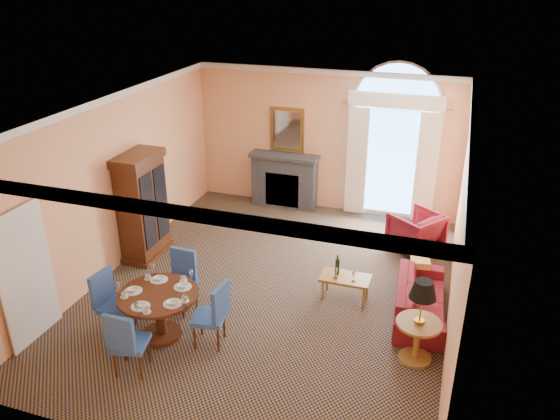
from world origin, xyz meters
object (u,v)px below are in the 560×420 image
(armoire, at_px, (143,208))
(coffee_table, at_px, (345,278))
(armchair, at_px, (416,232))
(side_table, at_px, (420,312))
(sofa, at_px, (420,298))
(dining_table, at_px, (159,304))

(armoire, distance_m, coffee_table, 4.06)
(armchair, xyz_separation_m, side_table, (0.35, -3.37, 0.42))
(sofa, height_order, side_table, side_table)
(dining_table, distance_m, coffee_table, 3.09)
(coffee_table, distance_m, side_table, 1.85)
(armoire, xyz_separation_m, armchair, (4.97, 1.83, -0.60))
(armoire, distance_m, armchair, 5.33)
(sofa, relative_size, coffee_table, 2.35)
(sofa, distance_m, armchair, 2.22)
(armchair, distance_m, side_table, 3.42)
(sofa, distance_m, coffee_table, 1.27)
(side_table, bearing_deg, coffee_table, 136.97)
(armoire, height_order, coffee_table, armoire)
(sofa, height_order, coffee_table, coffee_table)
(armchair, bearing_deg, side_table, 42.21)
(armoire, relative_size, sofa, 1.06)
(coffee_table, bearing_deg, armchair, 65.88)
(dining_table, bearing_deg, armoire, 125.40)
(dining_table, relative_size, coffee_table, 1.46)
(armchair, bearing_deg, armoire, -33.50)
(armoire, xyz_separation_m, coffee_table, (4.00, -0.31, -0.60))
(armchair, bearing_deg, sofa, 44.09)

